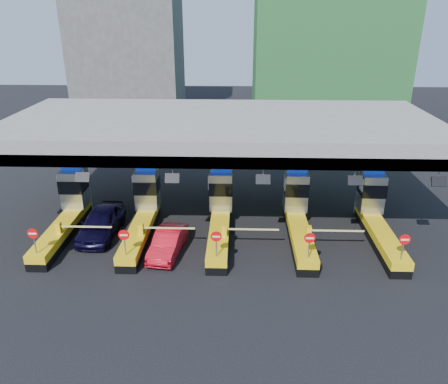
{
  "coord_description": "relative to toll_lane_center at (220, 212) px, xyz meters",
  "views": [
    {
      "loc": [
        1.13,
        -25.26,
        13.46
      ],
      "look_at": [
        0.26,
        0.0,
        2.91
      ],
      "focal_mm": 35.0,
      "sensor_mm": 36.0,
      "label": 1
    }
  ],
  "objects": [
    {
      "name": "toll_lane_far_right",
      "position": [
        10.0,
        0.0,
        0.0
      ],
      "size": [
        4.43,
        8.0,
        4.16
      ],
      "color": "black",
      "rests_on": "ground"
    },
    {
      "name": "toll_lane_far_left",
      "position": [
        -10.0,
        0.0,
        0.0
      ],
      "size": [
        4.43,
        8.0,
        4.16
      ],
      "color": "black",
      "rests_on": "ground"
    },
    {
      "name": "bg_building_concrete",
      "position": [
        -14.0,
        35.72,
        7.6
      ],
      "size": [
        14.0,
        10.0,
        18.0
      ],
      "primitive_type": "cube",
      "color": "#4C4C49",
      "rests_on": "ground"
    },
    {
      "name": "toll_lane_center",
      "position": [
        0.0,
        0.0,
        0.0
      ],
      "size": [
        4.43,
        8.0,
        4.16
      ],
      "color": "black",
      "rests_on": "ground"
    },
    {
      "name": "bg_building_scaffold",
      "position": [
        12.0,
        31.72,
        12.6
      ],
      "size": [
        18.0,
        12.0,
        28.0
      ],
      "primitive_type": "cube",
      "color": "#1E5926",
      "rests_on": "ground"
    },
    {
      "name": "van",
      "position": [
        -7.6,
        -0.77,
        -0.51
      ],
      "size": [
        2.27,
        5.3,
        1.78
      ],
      "primitive_type": "imported",
      "rotation": [
        0.0,
        0.0,
        -0.03
      ],
      "color": "black",
      "rests_on": "ground"
    },
    {
      "name": "toll_canopy",
      "position": [
        -0.0,
        2.59,
        4.74
      ],
      "size": [
        28.0,
        12.09,
        7.0
      ],
      "color": "slate",
      "rests_on": "ground"
    },
    {
      "name": "ground",
      "position": [
        -0.0,
        -0.28,
        -1.4
      ],
      "size": [
        120.0,
        120.0,
        0.0
      ],
      "primitive_type": "plane",
      "color": "black",
      "rests_on": "ground"
    },
    {
      "name": "red_car",
      "position": [
        -2.99,
        -2.91,
        -0.69
      ],
      "size": [
        2.03,
        4.45,
        1.42
      ],
      "primitive_type": "imported",
      "rotation": [
        0.0,
        0.0,
        -0.13
      ],
      "color": "red",
      "rests_on": "ground"
    },
    {
      "name": "toll_lane_right",
      "position": [
        5.0,
        0.0,
        0.0
      ],
      "size": [
        4.43,
        8.0,
        4.16
      ],
      "color": "black",
      "rests_on": "ground"
    },
    {
      "name": "toll_lane_left",
      "position": [
        -5.0,
        0.0,
        0.0
      ],
      "size": [
        4.43,
        8.0,
        4.16
      ],
      "color": "black",
      "rests_on": "ground"
    }
  ]
}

